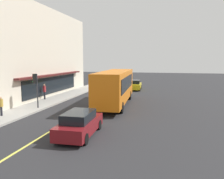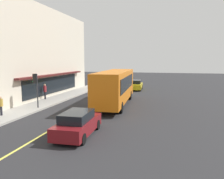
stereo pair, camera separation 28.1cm
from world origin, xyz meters
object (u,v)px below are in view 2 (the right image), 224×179
at_px(traffic_light, 36,82).
at_px(car_maroon, 78,124).
at_px(pedestrian_at_corner, 1,104).
at_px(pedestrian_near_storefront, 45,90).
at_px(pedestrian_mid_block, 92,82).
at_px(bus, 115,86).
at_px(car_yellow, 136,85).

bearing_deg(traffic_light, car_maroon, -131.93).
distance_m(pedestrian_at_corner, pedestrian_near_storefront, 7.79).
distance_m(pedestrian_at_corner, pedestrian_mid_block, 19.13).
relative_size(bus, car_maroon, 2.58).
bearing_deg(pedestrian_at_corner, pedestrian_mid_block, -3.20).
xyz_separation_m(traffic_light, pedestrian_near_storefront, (4.32, 1.65, -1.32)).
bearing_deg(pedestrian_near_storefront, pedestrian_at_corner, -175.38).
bearing_deg(bus, pedestrian_mid_block, 29.59).
distance_m(bus, car_yellow, 12.46).
distance_m(car_yellow, pedestrian_near_storefront, 14.76).
height_order(bus, pedestrian_near_storefront, bus).
bearing_deg(traffic_light, bus, -60.65).
distance_m(car_maroon, pedestrian_near_storefront, 13.41).
xyz_separation_m(bus, pedestrian_mid_block, (11.85, 6.73, -0.89)).
xyz_separation_m(car_yellow, pedestrian_at_corner, (-19.64, 8.12, 0.33)).
distance_m(traffic_light, car_maroon, 9.29).
relative_size(bus, pedestrian_at_corner, 7.24).
bearing_deg(pedestrian_mid_block, car_maroon, -162.79).
height_order(traffic_light, car_yellow, traffic_light).
bearing_deg(pedestrian_at_corner, bus, -47.09).
bearing_deg(pedestrian_mid_block, traffic_light, 179.83).
relative_size(car_maroon, pedestrian_near_storefront, 2.47).
bearing_deg(traffic_light, pedestrian_near_storefront, 20.89).
relative_size(car_yellow, pedestrian_mid_block, 2.75).
bearing_deg(car_maroon, traffic_light, 48.07).
xyz_separation_m(car_maroon, pedestrian_near_storefront, (10.42, 8.43, 0.47)).
relative_size(pedestrian_at_corner, pedestrian_near_storefront, 0.88).
bearing_deg(pedestrian_near_storefront, pedestrian_mid_block, -8.51).
relative_size(bus, pedestrian_mid_block, 7.07).
bearing_deg(pedestrian_at_corner, car_yellow, -22.45).
height_order(car_yellow, pedestrian_near_storefront, pedestrian_near_storefront).
bearing_deg(bus, pedestrian_at_corner, 132.91).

